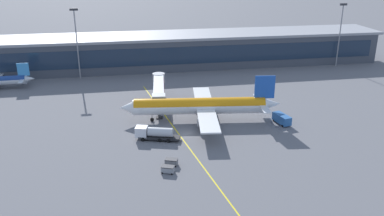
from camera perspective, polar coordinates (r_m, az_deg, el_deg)
ground_plane at (r=102.49m, az=-0.71°, el=-3.68°), size 700.00×700.00×0.00m
apron_lead_in_line at (r=103.99m, az=-2.11°, el=-3.32°), size 12.13×79.16×0.01m
terminal_building at (r=163.47m, az=-8.82°, el=7.76°), size 204.51×21.02×12.75m
main_airliner at (r=109.34m, az=1.21°, el=0.30°), size 43.45×34.43×12.34m
jet_bridge at (r=121.31m, az=-4.67°, el=2.81°), size 5.96×24.37×6.88m
fuel_tanker at (r=99.23m, az=-5.24°, el=-3.52°), size 11.06×5.48×3.25m
lavatory_truck at (r=110.98m, az=12.39°, el=-1.42°), size 3.57×6.17×2.50m
baggage_cart_0 at (r=85.14m, az=-3.40°, el=-8.53°), size 3.02×2.38×1.48m
baggage_cart_1 at (r=87.86m, az=-2.89°, el=-7.53°), size 3.02×2.38×1.48m
apron_light_mast_0 at (r=150.83m, az=-15.82°, el=9.30°), size 2.80×0.50×24.96m
apron_light_mast_1 at (r=172.64m, az=20.00°, el=10.15°), size 2.80×0.50×24.69m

